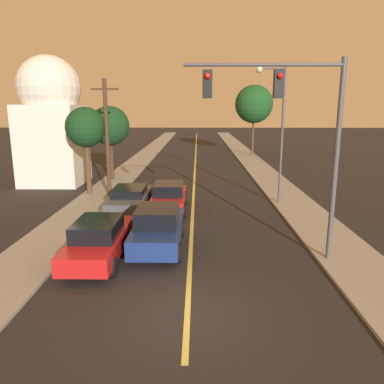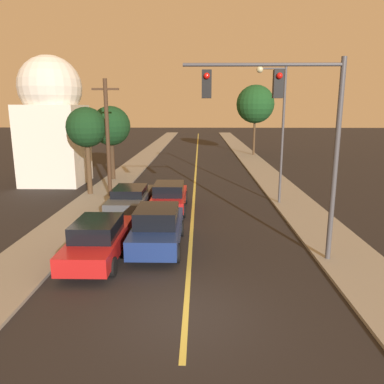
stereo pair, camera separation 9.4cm
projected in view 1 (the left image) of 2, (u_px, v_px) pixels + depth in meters
ground_plane at (187, 316)px, 10.00m from camera, size 200.00×200.00×0.00m
road_surface at (196, 154)px, 45.13m from camera, size 9.20×80.00×0.01m
sidewalk_left at (147, 154)px, 45.20m from camera, size 2.50×80.00×0.12m
sidewalk_right at (244, 154)px, 45.02m from camera, size 2.50×80.00×0.12m
car_near_lane_front at (158, 228)px, 14.66m from camera, size 1.92×4.61×1.70m
car_near_lane_second at (169, 196)px, 20.19m from camera, size 1.86×4.54×1.52m
car_outer_lane_front at (99, 239)px, 13.60m from camera, size 1.84×4.81×1.53m
car_outer_lane_second at (130, 199)px, 19.86m from camera, size 1.95×4.87×1.39m
traffic_signal_mast at (291, 119)px, 12.50m from camera, size 5.30×0.42×6.94m
streetlamp_right at (276, 118)px, 20.60m from camera, size 1.65×0.36×7.54m
utility_pole_left at (107, 136)px, 22.45m from camera, size 1.60×0.24×7.01m
tree_left_near at (110, 126)px, 27.89m from camera, size 2.92×2.92×5.49m
tree_left_far at (86, 128)px, 22.88m from camera, size 2.45×2.45×5.40m
tree_right_near at (254, 104)px, 42.57m from camera, size 4.30×4.30×7.93m
domed_building_left at (52, 119)px, 26.61m from camera, size 4.36×4.36×9.04m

